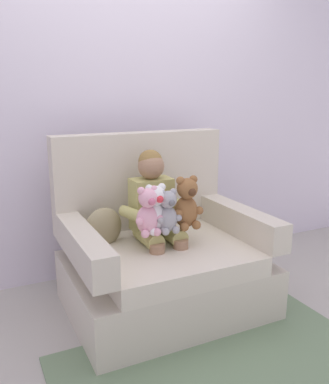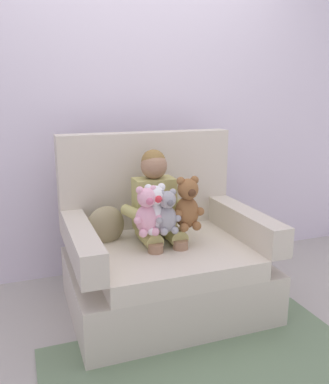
{
  "view_description": "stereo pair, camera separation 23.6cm",
  "coord_description": "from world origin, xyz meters",
  "px_view_note": "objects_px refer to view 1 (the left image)",
  "views": [
    {
      "loc": [
        -1.06,
        -2.19,
        1.38
      ],
      "look_at": [
        -0.03,
        -0.05,
        0.79
      ],
      "focal_mm": 38.2,
      "sensor_mm": 36.0,
      "label": 1
    },
    {
      "loc": [
        -0.84,
        -2.28,
        1.38
      ],
      "look_at": [
        -0.03,
        -0.05,
        0.79
      ],
      "focal_mm": 38.2,
      "sensor_mm": 36.0,
      "label": 2
    }
  ],
  "objects_px": {
    "armchair": "(161,257)",
    "seated_child": "(156,209)",
    "throw_pillow": "(103,228)",
    "plush_white": "(156,210)",
    "plush_brown": "(187,204)",
    "plush_pink": "(148,212)",
    "plush_grey": "(168,213)"
  },
  "relations": [
    {
      "from": "seated_child",
      "to": "plush_pink",
      "type": "xyz_separation_m",
      "value": [
        -0.12,
        -0.16,
        0.03
      ]
    },
    {
      "from": "seated_child",
      "to": "plush_brown",
      "type": "xyz_separation_m",
      "value": [
        0.14,
        -0.15,
        0.05
      ]
    },
    {
      "from": "plush_grey",
      "to": "plush_white",
      "type": "bearing_deg",
      "value": 160.77
    },
    {
      "from": "armchair",
      "to": "plush_brown",
      "type": "bearing_deg",
      "value": -47.71
    },
    {
      "from": "armchair",
      "to": "seated_child",
      "type": "xyz_separation_m",
      "value": [
        -0.03,
        0.02,
        0.32
      ]
    },
    {
      "from": "plush_pink",
      "to": "plush_grey",
      "type": "bearing_deg",
      "value": 8.3
    },
    {
      "from": "plush_grey",
      "to": "plush_pink",
      "type": "distance_m",
      "value": 0.12
    },
    {
      "from": "armchair",
      "to": "plush_white",
      "type": "height_order",
      "value": "armchair"
    },
    {
      "from": "plush_white",
      "to": "throw_pillow",
      "type": "distance_m",
      "value": 0.38
    },
    {
      "from": "plush_white",
      "to": "plush_grey",
      "type": "xyz_separation_m",
      "value": [
        0.06,
        -0.03,
        -0.01
      ]
    },
    {
      "from": "plush_grey",
      "to": "throw_pillow",
      "type": "distance_m",
      "value": 0.44
    },
    {
      "from": "plush_brown",
      "to": "plush_white",
      "type": "distance_m",
      "value": 0.21
    },
    {
      "from": "throw_pillow",
      "to": "plush_white",
      "type": "bearing_deg",
      "value": -43.58
    },
    {
      "from": "seated_child",
      "to": "plush_pink",
      "type": "height_order",
      "value": "seated_child"
    },
    {
      "from": "plush_white",
      "to": "plush_grey",
      "type": "distance_m",
      "value": 0.07
    },
    {
      "from": "seated_child",
      "to": "throw_pillow",
      "type": "relative_size",
      "value": 3.17
    },
    {
      "from": "plush_white",
      "to": "throw_pillow",
      "type": "bearing_deg",
      "value": 152.54
    },
    {
      "from": "plush_pink",
      "to": "throw_pillow",
      "type": "xyz_separation_m",
      "value": [
        -0.2,
        0.26,
        -0.15
      ]
    },
    {
      "from": "plush_brown",
      "to": "plush_white",
      "type": "xyz_separation_m",
      "value": [
        -0.21,
        0.01,
        -0.01
      ]
    },
    {
      "from": "seated_child",
      "to": "plush_white",
      "type": "relative_size",
      "value": 2.74
    },
    {
      "from": "plush_white",
      "to": "throw_pillow",
      "type": "relative_size",
      "value": 1.16
    },
    {
      "from": "plush_brown",
      "to": "plush_grey",
      "type": "bearing_deg",
      "value": -150.17
    },
    {
      "from": "plush_white",
      "to": "throw_pillow",
      "type": "height_order",
      "value": "plush_white"
    },
    {
      "from": "armchair",
      "to": "plush_grey",
      "type": "relative_size",
      "value": 4.48
    },
    {
      "from": "armchair",
      "to": "seated_child",
      "type": "bearing_deg",
      "value": 141.93
    },
    {
      "from": "armchair",
      "to": "plush_white",
      "type": "distance_m",
      "value": 0.39
    },
    {
      "from": "seated_child",
      "to": "plush_brown",
      "type": "relative_size",
      "value": 2.49
    },
    {
      "from": "plush_white",
      "to": "seated_child",
      "type": "bearing_deg",
      "value": 82.02
    },
    {
      "from": "plush_brown",
      "to": "throw_pillow",
      "type": "distance_m",
      "value": 0.55
    },
    {
      "from": "armchair",
      "to": "plush_pink",
      "type": "bearing_deg",
      "value": -136.88
    },
    {
      "from": "plush_brown",
      "to": "throw_pillow",
      "type": "relative_size",
      "value": 1.27
    },
    {
      "from": "armchair",
      "to": "throw_pillow",
      "type": "xyz_separation_m",
      "value": [
        -0.34,
        0.12,
        0.21
      ]
    }
  ]
}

